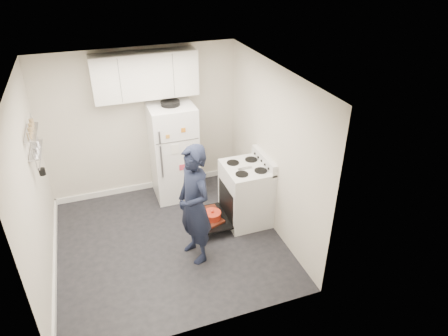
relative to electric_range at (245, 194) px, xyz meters
name	(u,v)px	position (x,y,z in m)	size (l,w,h in m)	color
room	(161,171)	(-1.29, -0.12, 0.74)	(3.21, 3.21, 2.51)	black
electric_range	(245,194)	(0.00, 0.00, 0.00)	(0.66, 0.76, 1.10)	silver
open_oven_door	(210,217)	(-0.58, -0.02, -0.29)	(0.55, 0.70, 0.22)	black
refrigerator	(174,151)	(-0.85, 1.10, 0.36)	(0.72, 0.74, 1.71)	white
upper_cabinets	(145,75)	(-1.16, 1.28, 1.63)	(1.60, 0.33, 0.70)	silver
wall_shelf_rack	(34,141)	(-2.78, 0.34, 1.21)	(0.14, 0.60, 0.61)	#B2B2B7
person	(194,205)	(-0.96, -0.56, 0.39)	(0.63, 0.41, 1.72)	black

